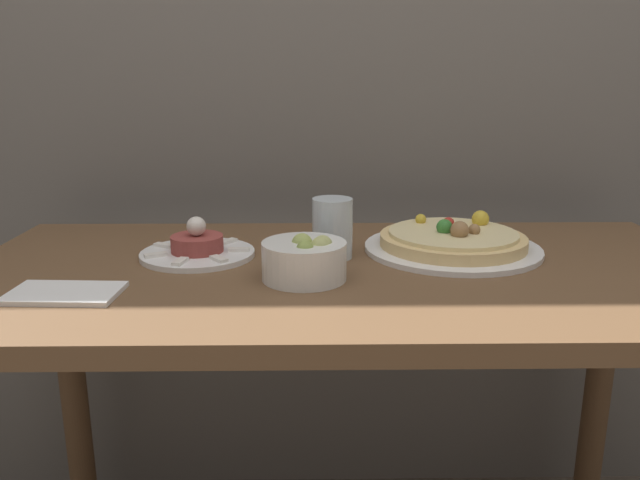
{
  "coord_description": "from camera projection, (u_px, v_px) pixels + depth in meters",
  "views": [
    {
      "loc": [
        -0.06,
        -0.72,
        1.07
      ],
      "look_at": [
        -0.04,
        0.36,
        0.78
      ],
      "focal_mm": 35.0,
      "sensor_mm": 36.0,
      "label": 1
    }
  ],
  "objects": [
    {
      "name": "small_bowl",
      "position": [
        305.0,
        259.0,
        1.02
      ],
      "size": [
        0.14,
        0.14,
        0.08
      ],
      "color": "white",
      "rests_on": "dining_table"
    },
    {
      "name": "napkin",
      "position": [
        65.0,
        293.0,
        0.95
      ],
      "size": [
        0.17,
        0.11,
        0.01
      ],
      "color": "white",
      "rests_on": "dining_table"
    },
    {
      "name": "pizza_plate",
      "position": [
        453.0,
        242.0,
        1.19
      ],
      "size": [
        0.33,
        0.33,
        0.07
      ],
      "color": "white",
      "rests_on": "dining_table"
    },
    {
      "name": "drinking_glass",
      "position": [
        332.0,
        228.0,
        1.14
      ],
      "size": [
        0.07,
        0.07,
        0.11
      ],
      "color": "silver",
      "rests_on": "dining_table"
    },
    {
      "name": "dining_table",
      "position": [
        345.0,
        323.0,
        1.13
      ],
      "size": [
        1.35,
        0.66,
        0.74
      ],
      "color": "brown",
      "rests_on": "ground_plane"
    },
    {
      "name": "tartare_plate",
      "position": [
        197.0,
        249.0,
        1.15
      ],
      "size": [
        0.21,
        0.21,
        0.08
      ],
      "color": "white",
      "rests_on": "dining_table"
    }
  ]
}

